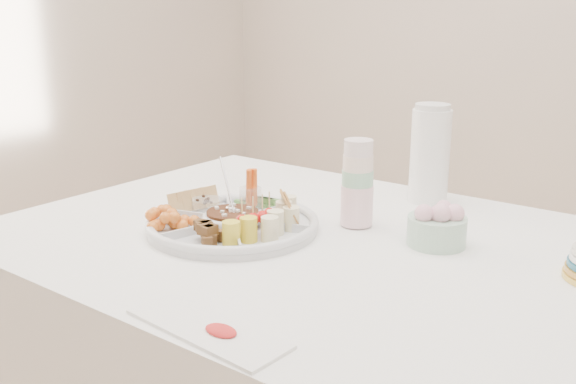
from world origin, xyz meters
The scene contains 12 objects.
party_tray centered at (-0.24, -0.08, 0.78)m, with size 0.38×0.38×0.04m, color silver.
bean_dip centered at (-0.24, -0.08, 0.79)m, with size 0.12×0.12×0.04m, color #522615.
tortillas centered at (-0.15, 0.02, 0.80)m, with size 0.11×0.11×0.07m, color #965B38, non-canonical shape.
carrot_cucumber centered at (-0.27, 0.05, 0.82)m, with size 0.11×0.11×0.10m, color orange, non-canonical shape.
pita_raisins centered at (-0.36, -0.05, 0.80)m, with size 0.10×0.10×0.05m, color tan, non-canonical shape.
cherries centered at (-0.33, -0.17, 0.79)m, with size 0.12×0.12×0.05m, color orange, non-canonical shape.
granola_chunks centered at (-0.20, -0.20, 0.79)m, with size 0.09×0.09×0.04m, color brown, non-canonical shape.
banana_tomato centered at (-0.11, -0.11, 0.82)m, with size 0.12×0.12×0.10m, color #CDC670, non-canonical shape.
cup_stack centered at (-0.03, 0.12, 0.86)m, with size 0.07×0.07×0.20m, color #D2F1C4.
thermos centered at (0.01, 0.40, 0.89)m, with size 0.10×0.10×0.26m, color white.
flower_bowl centered at (0.17, 0.12, 0.80)m, with size 0.12×0.12×0.09m, color #95C5AF.
placemat centered at (0.04, -0.45, 0.76)m, with size 0.29×0.10×0.01m, color white.
Camera 1 is at (0.69, -1.09, 1.24)m, focal length 40.00 mm.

